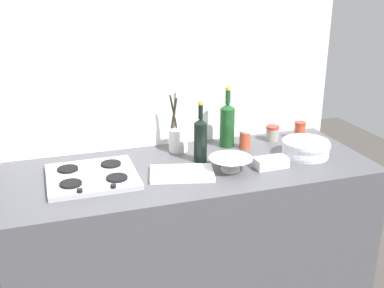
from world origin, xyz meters
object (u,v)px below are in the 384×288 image
at_px(stovetop_hob, 92,176).
at_px(wine_bottle_leftmost, 227,124).
at_px(condiment_jar_rear, 272,133).
at_px(condiment_jar_spare, 245,139).
at_px(utensil_crock, 178,138).
at_px(wine_bottle_mid_left, 200,139).
at_px(cutting_board, 182,174).
at_px(butter_dish, 271,163).
at_px(plate_stack, 306,148).
at_px(mixing_bowl, 231,163).
at_px(condiment_jar_front, 300,130).

bearing_deg(stovetop_hob, wine_bottle_leftmost, 15.91).
xyz_separation_m(condiment_jar_rear, condiment_jar_spare, (-0.20, -0.07, 0.01)).
distance_m(wine_bottle_leftmost, condiment_jar_spare, 0.13).
relative_size(wine_bottle_leftmost, utensil_crock, 1.03).
height_order(wine_bottle_mid_left, cutting_board, wine_bottle_mid_left).
xyz_separation_m(butter_dish, utensil_crock, (-0.37, 0.36, 0.05)).
bearing_deg(condiment_jar_spare, plate_stack, -37.78).
distance_m(butter_dish, condiment_jar_rear, 0.40).
bearing_deg(stovetop_hob, butter_dish, -8.75).
distance_m(butter_dish, cutting_board, 0.45).
bearing_deg(stovetop_hob, utensil_crock, 25.65).
relative_size(plate_stack, condiment_jar_rear, 2.88).
bearing_deg(utensil_crock, wine_bottle_leftmost, -3.36).
height_order(wine_bottle_mid_left, condiment_jar_spare, wine_bottle_mid_left).
relative_size(mixing_bowl, cutting_board, 0.71).
bearing_deg(condiment_jar_spare, mixing_bowl, -126.30).
distance_m(plate_stack, condiment_jar_spare, 0.33).
bearing_deg(cutting_board, stovetop_hob, 167.86).
relative_size(utensil_crock, condiment_jar_spare, 3.13).
xyz_separation_m(butter_dish, cutting_board, (-0.44, 0.04, -0.02)).
xyz_separation_m(stovetop_hob, utensil_crock, (0.48, 0.23, 0.06)).
xyz_separation_m(butter_dish, condiment_jar_front, (0.35, 0.32, 0.03)).
relative_size(wine_bottle_leftmost, butter_dish, 2.03).
height_order(plate_stack, wine_bottle_mid_left, wine_bottle_mid_left).
xyz_separation_m(plate_stack, condiment_jar_front, (0.10, 0.24, 0.01)).
relative_size(stovetop_hob, plate_stack, 1.65).
xyz_separation_m(wine_bottle_leftmost, butter_dish, (0.09, -0.35, -0.10)).
bearing_deg(utensil_crock, wine_bottle_mid_left, -70.46).
bearing_deg(butter_dish, cutting_board, 174.44).
relative_size(mixing_bowl, condiment_jar_front, 2.10).
distance_m(condiment_jar_spare, cutting_board, 0.49).
xyz_separation_m(condiment_jar_rear, cutting_board, (-0.63, -0.31, -0.03)).
bearing_deg(utensil_crock, condiment_jar_rear, -1.38).
bearing_deg(stovetop_hob, plate_stack, -2.46).
bearing_deg(mixing_bowl, wine_bottle_mid_left, 122.22).
bearing_deg(condiment_jar_front, mixing_bowl, -151.43).
bearing_deg(wine_bottle_leftmost, condiment_jar_rear, 0.58).
bearing_deg(wine_bottle_mid_left, wine_bottle_leftmost, 38.02).
xyz_separation_m(stovetop_hob, condiment_jar_front, (1.20, 0.19, 0.04)).
distance_m(wine_bottle_mid_left, condiment_jar_front, 0.67).
distance_m(stovetop_hob, utensil_crock, 0.54).
bearing_deg(stovetop_hob, mixing_bowl, -9.28).
relative_size(stovetop_hob, wine_bottle_leftmost, 1.23).
height_order(plate_stack, cutting_board, plate_stack).
height_order(wine_bottle_leftmost, cutting_board, wine_bottle_leftmost).
bearing_deg(mixing_bowl, cutting_board, 175.70).
xyz_separation_m(wine_bottle_mid_left, cutting_board, (-0.14, -0.14, -0.11)).
relative_size(butter_dish, condiment_jar_front, 1.62).
bearing_deg(butter_dish, condiment_jar_rear, 62.05).
xyz_separation_m(stovetop_hob, plate_stack, (1.10, -0.05, 0.03)).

